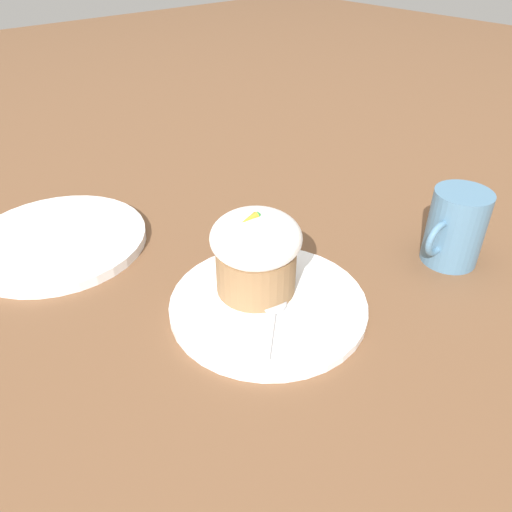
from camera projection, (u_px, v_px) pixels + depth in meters
name	position (u px, v px, depth m)	size (l,w,h in m)	color
ground_plane	(268.00, 307.00, 0.61)	(4.00, 4.00, 0.00)	brown
dessert_plate	(268.00, 304.00, 0.61)	(0.24, 0.24, 0.01)	white
carrot_cake	(256.00, 252.00, 0.60)	(0.11, 0.11, 0.11)	olive
spoon	(272.00, 311.00, 0.59)	(0.10, 0.09, 0.01)	#B7B7BC
coffee_cup	(455.00, 228.00, 0.67)	(0.11, 0.08, 0.10)	teal
side_plate	(58.00, 241.00, 0.73)	(0.25, 0.25, 0.01)	white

